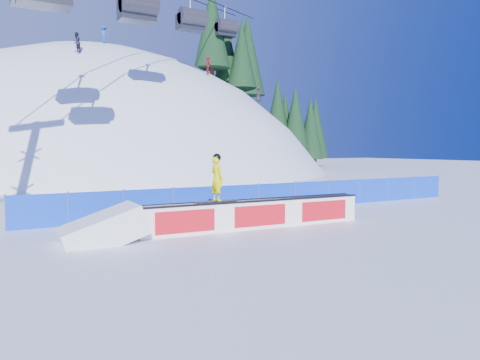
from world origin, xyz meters
TOP-DOWN VIEW (x-y plane):
  - ground at (0.00, 0.00)m, footprint 160.00×160.00m
  - snow_hill at (0.00, 42.00)m, footprint 64.00×64.00m
  - treeline at (22.96, 41.66)m, footprint 21.44×13.05m
  - safety_fence at (0.00, 4.50)m, footprint 22.05×0.05m
  - rail_box at (-3.36, 0.85)m, footprint 8.45×0.82m
  - snow_ramp at (-8.64, 0.99)m, footprint 2.55×1.64m
  - snowboarder at (-4.88, 0.89)m, footprint 1.54×0.59m
  - distant_skiers at (3.75, 31.17)m, footprint 19.71×7.37m

SIDE VIEW (x-z plane):
  - snow_hill at x=0.00m, z-range -50.00..14.00m
  - ground at x=0.00m, z-range 0.00..0.00m
  - snow_ramp at x=-8.64m, z-range -0.78..0.78m
  - rail_box at x=-3.36m, z-range -0.01..1.01m
  - safety_fence at x=0.00m, z-range -0.05..1.25m
  - snowboarder at x=-4.88m, z-range 1.00..2.60m
  - treeline at x=22.96m, z-range -0.29..18.87m
  - distant_skiers at x=3.75m, z-range 8.05..15.22m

